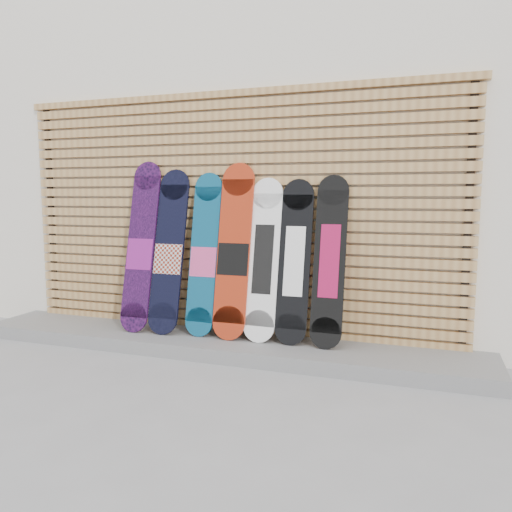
# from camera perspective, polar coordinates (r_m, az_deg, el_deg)

# --- Properties ---
(ground) EXTENTS (80.00, 80.00, 0.00)m
(ground) POSITION_cam_1_polar(r_m,az_deg,el_deg) (3.87, -6.36, -13.77)
(ground) COLOR gray
(ground) RESTS_ON ground
(building) EXTENTS (12.00, 5.00, 3.60)m
(building) POSITION_cam_1_polar(r_m,az_deg,el_deg) (6.87, 10.17, 10.43)
(building) COLOR silver
(building) RESTS_ON ground
(concrete_step) EXTENTS (4.60, 0.70, 0.12)m
(concrete_step) POSITION_cam_1_polar(r_m,az_deg,el_deg) (4.50, -4.37, -9.97)
(concrete_step) COLOR slate
(concrete_step) RESTS_ON ground
(slat_wall) EXTENTS (4.26, 0.08, 2.29)m
(slat_wall) POSITION_cam_1_polar(r_m,az_deg,el_deg) (4.58, -3.06, 4.93)
(slat_wall) COLOR #B08049
(slat_wall) RESTS_ON ground
(snowboard_0) EXTENTS (0.28, 0.39, 1.57)m
(snowboard_0) POSITION_cam_1_polar(r_m,az_deg,el_deg) (4.77, -13.04, 1.01)
(snowboard_0) COLOR black
(snowboard_0) RESTS_ON concrete_step
(snowboard_1) EXTENTS (0.29, 0.37, 1.49)m
(snowboard_1) POSITION_cam_1_polar(r_m,az_deg,el_deg) (4.63, -9.93, 0.45)
(snowboard_1) COLOR black
(snowboard_1) RESTS_ON concrete_step
(snowboard_2) EXTENTS (0.26, 0.32, 1.46)m
(snowboard_2) POSITION_cam_1_polar(r_m,az_deg,el_deg) (4.50, -5.97, 0.11)
(snowboard_2) COLOR navy
(snowboard_2) RESTS_ON concrete_step
(snowboard_3) EXTENTS (0.30, 0.34, 1.54)m
(snowboard_3) POSITION_cam_1_polar(r_m,az_deg,el_deg) (4.38, -2.57, 0.49)
(snowboard_3) COLOR #AA2C12
(snowboard_3) RESTS_ON concrete_step
(snowboard_4) EXTENTS (0.28, 0.32, 1.40)m
(snowboard_4) POSITION_cam_1_polar(r_m,az_deg,el_deg) (4.30, 0.84, -0.37)
(snowboard_4) COLOR white
(snowboard_4) RESTS_ON concrete_step
(snowboard_5) EXTENTS (0.28, 0.31, 1.39)m
(snowboard_5) POSITION_cam_1_polar(r_m,az_deg,el_deg) (4.23, 4.42, -0.60)
(snowboard_5) COLOR black
(snowboard_5) RESTS_ON concrete_step
(snowboard_6) EXTENTS (0.26, 0.32, 1.42)m
(snowboard_6) POSITION_cam_1_polar(r_m,az_deg,el_deg) (4.16, 8.41, -0.57)
(snowboard_6) COLOR black
(snowboard_6) RESTS_ON concrete_step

